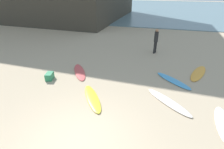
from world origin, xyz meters
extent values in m
plane|color=tan|center=(0.00, 0.00, 0.00)|extent=(120.00, 120.00, 0.00)
cube|color=slate|center=(0.00, 36.99, 0.04)|extent=(120.00, 40.00, 0.08)
ellipsoid|color=silver|center=(2.82, 2.92, 0.04)|extent=(2.03, 1.96, 0.08)
ellipsoid|color=gold|center=(4.47, 6.12, 0.03)|extent=(1.39, 2.39, 0.06)
ellipsoid|color=#D55352|center=(-1.95, 4.54, 0.04)|extent=(1.62, 2.13, 0.08)
ellipsoid|color=yellow|center=(-0.34, 2.33, 0.04)|extent=(1.63, 2.09, 0.09)
ellipsoid|color=#4AA2DF|center=(3.08, 4.86, 0.04)|extent=(1.89, 1.81, 0.08)
ellipsoid|color=silver|center=(4.68, 2.05, 0.03)|extent=(0.73, 2.14, 0.07)
cylinder|color=black|center=(1.91, 8.80, 0.41)|extent=(0.14, 0.14, 0.83)
cylinder|color=black|center=(1.98, 8.99, 0.41)|extent=(0.14, 0.14, 0.83)
cylinder|color=black|center=(1.95, 8.90, 1.17)|extent=(0.36, 0.36, 0.69)
sphere|color=#9E7051|center=(1.95, 8.90, 1.63)|extent=(0.22, 0.22, 0.22)
cube|color=#287F51|center=(-3.11, 3.41, 0.18)|extent=(0.44, 0.59, 0.35)
camera|label=1|loc=(2.10, -3.44, 4.38)|focal=27.93mm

